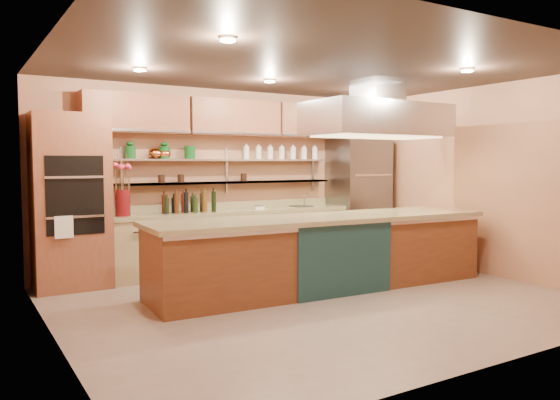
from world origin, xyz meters
TOP-DOWN VIEW (x-y plane):
  - floor at (0.00, 0.00)m, footprint 6.00×5.00m
  - ceiling at (0.00, 0.00)m, footprint 6.00×5.00m
  - wall_back at (0.00, 2.50)m, footprint 6.00×0.04m
  - wall_front at (0.00, -2.50)m, footprint 6.00×0.04m
  - wall_left at (-3.00, 0.00)m, footprint 0.04×5.00m
  - wall_right at (3.00, 0.00)m, footprint 0.04×5.00m
  - oven_stack at (-2.45, 2.18)m, footprint 0.95×0.64m
  - refrigerator at (2.35, 2.14)m, footprint 0.95×0.72m
  - back_counter at (-0.05, 2.20)m, footprint 3.84×0.64m
  - wall_shelf_lower at (-0.05, 2.37)m, footprint 3.60×0.26m
  - wall_shelf_upper at (-0.05, 2.37)m, footprint 3.60×0.26m
  - upper_cabinets at (0.00, 2.32)m, footprint 4.60×0.36m
  - range_hood at (1.29, 0.45)m, footprint 2.00×1.00m
  - ceiling_downlights at (0.00, 0.20)m, footprint 4.00×2.80m
  - island at (0.39, 0.45)m, footprint 4.65×1.22m
  - flower_vase at (-1.78, 2.15)m, footprint 0.26×0.26m
  - oil_bottle_cluster at (-0.81, 2.15)m, footprint 0.87×0.54m
  - kitchen_scale at (0.35, 2.15)m, footprint 0.16×0.12m
  - bar_faucet at (1.27, 2.25)m, footprint 0.03×0.03m
  - copper_kettle at (-1.24, 2.37)m, footprint 0.23×0.23m
  - green_canister at (-0.71, 2.37)m, footprint 0.18×0.18m

SIDE VIEW (x-z plane):
  - floor at x=0.00m, z-range -0.02..0.00m
  - back_counter at x=-0.05m, z-range 0.00..0.93m
  - island at x=0.39m, z-range 0.00..0.96m
  - kitchen_scale at x=0.35m, z-range 0.93..1.02m
  - bar_faucet at x=1.27m, z-range 0.93..1.13m
  - refrigerator at x=2.35m, z-range 0.00..2.10m
  - oil_bottle_cluster at x=-0.81m, z-range 0.93..1.20m
  - flower_vase at x=-1.78m, z-range 0.93..1.29m
  - oven_stack at x=-2.45m, z-range 0.00..2.30m
  - wall_shelf_lower at x=-0.05m, z-range 1.34..1.36m
  - wall_back at x=0.00m, z-range 0.00..2.80m
  - wall_front at x=0.00m, z-range 0.00..2.80m
  - wall_left at x=-3.00m, z-range 0.00..2.80m
  - wall_right at x=3.00m, z-range 0.00..2.80m
  - wall_shelf_upper at x=-0.05m, z-range 1.69..1.71m
  - copper_kettle at x=-1.24m, z-range 1.71..1.87m
  - green_canister at x=-0.71m, z-range 1.71..1.91m
  - range_hood at x=1.29m, z-range 2.02..2.48m
  - upper_cabinets at x=0.00m, z-range 2.08..2.62m
  - ceiling_downlights at x=0.00m, z-range 2.76..2.78m
  - ceiling at x=0.00m, z-range 2.79..2.81m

